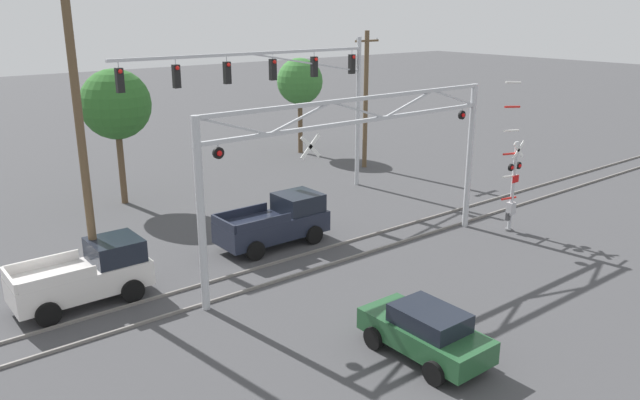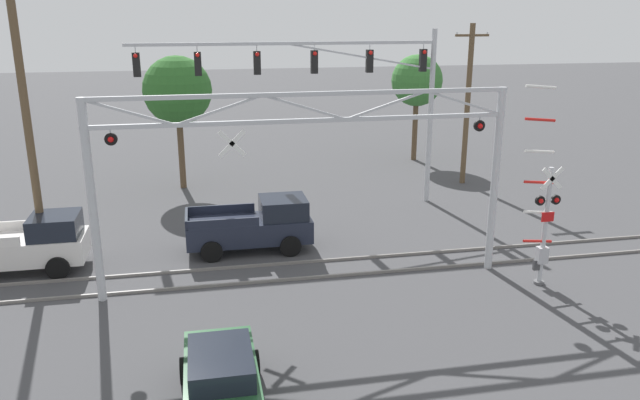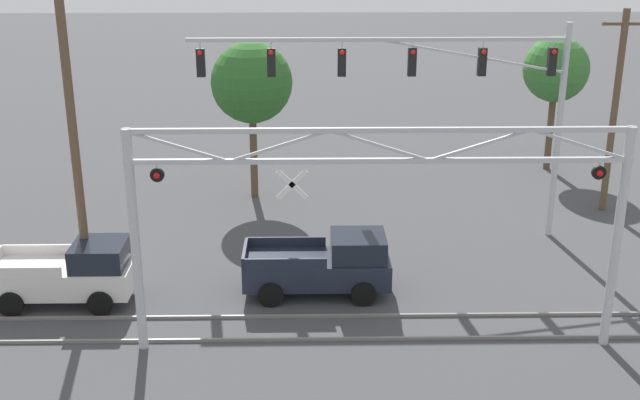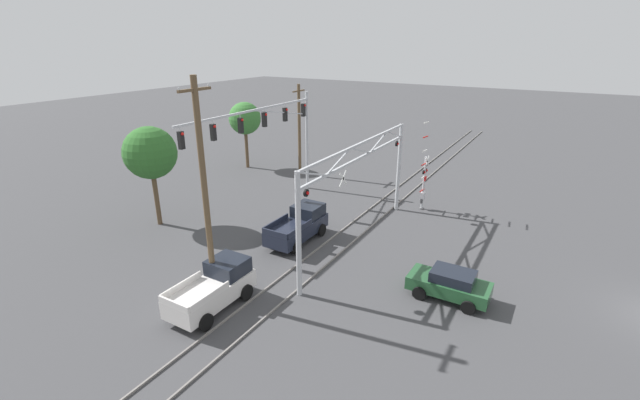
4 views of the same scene
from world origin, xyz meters
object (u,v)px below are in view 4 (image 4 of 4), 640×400
(pickup_truck_lead, at_px, (299,225))
(background_tree_far_left_verge, at_px, (245,119))
(crossing_gantry, at_px, (360,177))
(sedan_waiting, at_px, (450,284))
(traffic_signal_span, at_px, (276,128))
(crossing_signal_mast, at_px, (424,181))
(background_tree_beyond_span, at_px, (150,153))
(utility_pole_left, at_px, (205,194))
(utility_pole_right, at_px, (299,129))
(pickup_truck_following, at_px, (214,287))

(pickup_truck_lead, xyz_separation_m, background_tree_far_left_verge, (11.20, 13.50, 3.87))
(crossing_gantry, bearing_deg, sedan_waiting, -115.62)
(traffic_signal_span, relative_size, sedan_waiting, 3.53)
(crossing_gantry, xyz_separation_m, sedan_waiting, (-3.13, -6.52, -3.57))
(crossing_gantry, relative_size, crossing_signal_mast, 2.01)
(traffic_signal_span, xyz_separation_m, sedan_waiting, (-6.36, -14.92, -5.17))
(background_tree_beyond_span, relative_size, background_tree_far_left_verge, 1.06)
(crossing_signal_mast, relative_size, utility_pole_left, 0.63)
(traffic_signal_span, height_order, pickup_truck_lead, traffic_signal_span)
(background_tree_far_left_verge, bearing_deg, crossing_gantry, -120.11)
(crossing_signal_mast, bearing_deg, utility_pole_right, 77.26)
(utility_pole_right, distance_m, background_tree_far_left_verge, 5.86)
(crossing_signal_mast, distance_m, pickup_truck_lead, 10.44)
(background_tree_beyond_span, bearing_deg, crossing_gantry, -72.20)
(crossing_signal_mast, relative_size, traffic_signal_span, 0.49)
(pickup_truck_following, relative_size, utility_pole_right, 0.53)
(crossing_gantry, xyz_separation_m, traffic_signal_span, (3.23, 8.40, 1.60))
(crossing_gantry, height_order, background_tree_beyond_span, background_tree_beyond_span)
(crossing_gantry, height_order, traffic_signal_span, traffic_signal_span)
(pickup_truck_following, xyz_separation_m, utility_pole_right, (20.05, 8.22, 3.32))
(pickup_truck_lead, bearing_deg, utility_pole_right, 32.90)
(sedan_waiting, distance_m, background_tree_far_left_verge, 27.15)
(utility_pole_left, bearing_deg, background_tree_far_left_verge, 35.66)
(sedan_waiting, distance_m, utility_pole_right, 22.66)
(crossing_signal_mast, distance_m, utility_pole_left, 17.76)
(pickup_truck_following, xyz_separation_m, sedan_waiting, (6.35, -9.49, -0.20))
(crossing_signal_mast, bearing_deg, pickup_truck_following, 165.03)
(background_tree_beyond_span, height_order, background_tree_far_left_verge, background_tree_beyond_span)
(utility_pole_left, bearing_deg, background_tree_beyond_span, 63.71)
(pickup_truck_following, distance_m, background_tree_beyond_span, 12.17)
(pickup_truck_following, bearing_deg, crossing_gantry, -17.36)
(background_tree_beyond_span, bearing_deg, traffic_signal_span, -32.59)
(pickup_truck_lead, relative_size, background_tree_far_left_verge, 0.74)
(crossing_gantry, distance_m, utility_pole_left, 9.73)
(crossing_gantry, relative_size, utility_pole_right, 1.63)
(crossing_gantry, relative_size, sedan_waiting, 3.47)
(utility_pole_left, bearing_deg, sedan_waiting, -59.27)
(sedan_waiting, bearing_deg, utility_pole_right, 52.28)
(traffic_signal_span, height_order, sedan_waiting, traffic_signal_span)
(crossing_gantry, distance_m, pickup_truck_lead, 5.02)
(sedan_waiting, relative_size, utility_pole_left, 0.37)
(pickup_truck_lead, relative_size, utility_pole_right, 0.57)
(pickup_truck_lead, distance_m, pickup_truck_following, 8.14)
(crossing_gantry, xyz_separation_m, utility_pole_right, (10.57, 11.19, -0.05))
(pickup_truck_lead, bearing_deg, background_tree_far_left_verge, 50.32)
(pickup_truck_lead, height_order, sedan_waiting, pickup_truck_lead)
(pickup_truck_lead, distance_m, background_tree_beyond_span, 10.90)
(pickup_truck_lead, height_order, utility_pole_right, utility_pole_right)
(crossing_gantry, bearing_deg, crossing_signal_mast, -11.94)
(pickup_truck_lead, relative_size, sedan_waiting, 1.21)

